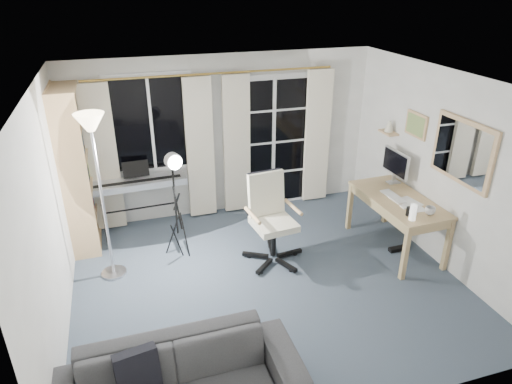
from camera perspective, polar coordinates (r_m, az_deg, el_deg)
floor at (r=5.67m, az=1.30°, el=-11.05°), size 4.50×4.00×0.02m
window at (r=6.57m, az=-12.98°, el=8.33°), size 1.20×0.08×1.40m
french_door at (r=7.07m, az=2.11°, el=6.10°), size 1.32×0.09×2.11m
curtains at (r=6.73m, az=-4.81°, el=5.66°), size 3.60×0.07×2.13m
bookshelf at (r=6.41m, az=-21.87°, el=2.22°), size 0.35×1.01×2.17m
torchiere_lamp at (r=5.30m, az=-19.58°, el=5.08°), size 0.34×0.34×2.05m
keyboard_piano at (r=6.56m, az=-14.52°, el=0.93°), size 1.34×0.69×0.96m
studio_light at (r=5.62m, az=-10.21°, el=2.28°), size 0.32×0.32×1.48m
office_chair at (r=5.78m, az=1.69°, el=-2.27°), size 0.78×0.79×1.15m
desk at (r=6.25m, az=17.32°, el=-1.48°), size 0.74×1.42×0.75m
monitor at (r=6.54m, az=17.05°, el=3.38°), size 0.18×0.54×0.47m
desk_clutter at (r=6.08m, az=17.95°, el=-3.07°), size 0.43×0.85×0.95m
mug at (r=5.88m, az=20.95°, el=-2.09°), size 0.13×0.10×0.12m
wall_mirror at (r=5.71m, az=24.40°, el=4.63°), size 0.04×0.94×0.74m
framed_print at (r=6.36m, az=19.40°, el=7.91°), size 0.03×0.42×0.32m
wall_shelf at (r=6.77m, az=16.27°, el=7.63°), size 0.16×0.30×0.18m
sofa at (r=4.05m, az=-9.92°, el=-21.85°), size 2.08×0.62×0.81m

